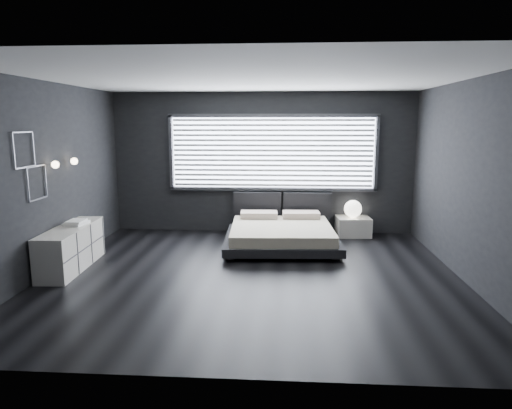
{
  "coord_description": "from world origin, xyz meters",
  "views": [
    {
      "loc": [
        0.49,
        -6.37,
        2.21
      ],
      "look_at": [
        0.0,
        0.85,
        0.9
      ],
      "focal_mm": 32.0,
      "sensor_mm": 36.0,
      "label": 1
    }
  ],
  "objects": [
    {
      "name": "nightstand",
      "position": [
        1.81,
        2.5,
        0.19
      ],
      "size": [
        0.68,
        0.58,
        0.37
      ],
      "primitive_type": "cube",
      "rotation": [
        0.0,
        0.0,
        0.08
      ],
      "color": "silver",
      "rests_on": "ground"
    },
    {
      "name": "room",
      "position": [
        0.0,
        0.0,
        1.4
      ],
      "size": [
        6.04,
        6.0,
        2.8
      ],
      "color": "black",
      "rests_on": "ground"
    },
    {
      "name": "wall_art_lower",
      "position": [
        -2.98,
        -0.3,
        1.38
      ],
      "size": [
        0.01,
        0.48,
        0.48
      ],
      "color": "#47474C",
      "rests_on": "ground"
    },
    {
      "name": "sconce_near",
      "position": [
        -2.88,
        0.05,
        1.6
      ],
      "size": [
        0.18,
        0.11,
        0.11
      ],
      "color": "silver",
      "rests_on": "ground"
    },
    {
      "name": "wall_art_upper",
      "position": [
        -2.98,
        -0.55,
        1.85
      ],
      "size": [
        0.01,
        0.48,
        0.48
      ],
      "color": "#47474C",
      "rests_on": "ground"
    },
    {
      "name": "book_stack",
      "position": [
        -2.76,
        0.31,
        0.68
      ],
      "size": [
        0.31,
        0.38,
        0.07
      ],
      "color": "white",
      "rests_on": "dresser"
    },
    {
      "name": "bed",
      "position": [
        0.41,
        1.59,
        0.24
      ],
      "size": [
        2.08,
        1.99,
        0.51
      ],
      "color": "black",
      "rests_on": "ground"
    },
    {
      "name": "window",
      "position": [
        0.2,
        2.7,
        1.61
      ],
      "size": [
        4.14,
        0.09,
        1.52
      ],
      "color": "white",
      "rests_on": "ground"
    },
    {
      "name": "orb_lamp",
      "position": [
        1.79,
        2.48,
        0.54
      ],
      "size": [
        0.34,
        0.34,
        0.34
      ],
      "primitive_type": "sphere",
      "color": "white",
      "rests_on": "nightstand"
    },
    {
      "name": "dresser",
      "position": [
        -2.78,
        0.15,
        0.32
      ],
      "size": [
        0.54,
        1.63,
        0.64
      ],
      "color": "silver",
      "rests_on": "ground"
    },
    {
      "name": "sconce_far",
      "position": [
        -2.88,
        0.65,
        1.6
      ],
      "size": [
        0.18,
        0.11,
        0.11
      ],
      "color": "silver",
      "rests_on": "ground"
    },
    {
      "name": "headboard",
      "position": [
        0.41,
        2.64,
        0.57
      ],
      "size": [
        1.96,
        0.16,
        0.52
      ],
      "color": "black",
      "rests_on": "ground"
    }
  ]
}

